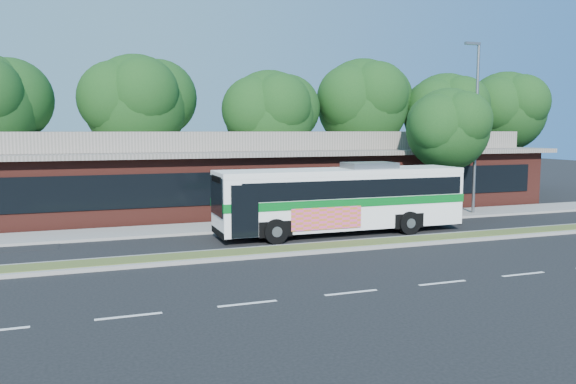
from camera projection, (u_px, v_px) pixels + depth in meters
name	position (u px, v px, depth m)	size (l,w,h in m)	color
ground	(364.00, 250.00, 21.35)	(120.00, 120.00, 0.00)	black
median_strip	(357.00, 245.00, 21.91)	(26.00, 1.10, 0.15)	#465725
sidewalk	(304.00, 222.00, 27.34)	(44.00, 2.60, 0.12)	gray
plaza_building	(264.00, 171.00, 33.28)	(33.20, 11.20, 4.45)	#55221A
lamp_post	(475.00, 123.00, 29.62)	(0.93, 0.18, 9.07)	slate
tree_bg_b	(143.00, 103.00, 33.61)	(6.69, 6.00, 9.00)	black
tree_bg_c	(275.00, 113.00, 35.38)	(6.24, 5.60, 8.26)	black
tree_bg_d	(367.00, 103.00, 38.59)	(6.91, 6.20, 9.37)	black
tree_bg_e	(449.00, 113.00, 39.71)	(6.47, 5.80, 8.50)	black
tree_bg_f	(508.00, 110.00, 42.62)	(6.69, 6.00, 8.92)	black
transit_bus	(342.00, 194.00, 24.50)	(11.10, 2.66, 3.11)	white
sedan	(94.00, 210.00, 27.33)	(1.80, 4.42, 1.28)	#BABCC2
sidewalk_tree	(452.00, 128.00, 29.51)	(4.79, 4.30, 6.72)	black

